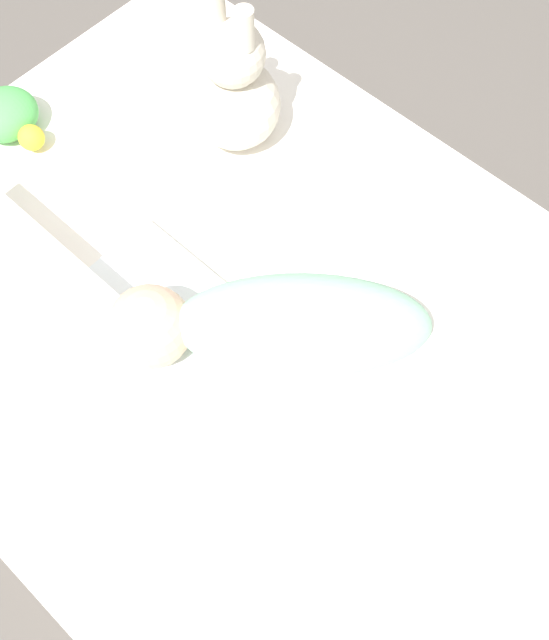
% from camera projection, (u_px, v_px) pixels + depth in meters
% --- Properties ---
extents(ground_plane, '(12.00, 12.00, 0.00)m').
position_uv_depth(ground_plane, '(251.00, 354.00, 1.34)').
color(ground_plane, '#514C47').
extents(bed_mattress, '(1.38, 1.02, 0.14)m').
position_uv_depth(bed_mattress, '(250.00, 337.00, 1.28)').
color(bed_mattress, white).
rests_on(bed_mattress, ground_plane).
extents(burp_cloth, '(0.26, 0.19, 0.02)m').
position_uv_depth(burp_cloth, '(160.00, 302.00, 1.22)').
color(burp_cloth, white).
rests_on(burp_cloth, bed_mattress).
extents(swaddled_baby, '(0.43, 0.40, 0.17)m').
position_uv_depth(swaddled_baby, '(275.00, 326.00, 1.11)').
color(swaddled_baby, '#99D6B2').
rests_on(swaddled_baby, bed_mattress).
extents(bunny_plush, '(0.16, 0.16, 0.30)m').
position_uv_depth(bunny_plush, '(235.00, 91.00, 1.29)').
color(bunny_plush, beige).
rests_on(bunny_plush, bed_mattress).
extents(turtle_plush, '(0.15, 0.12, 0.08)m').
position_uv_depth(turtle_plush, '(8.00, 116.00, 1.36)').
color(turtle_plush, '#51B756').
rests_on(turtle_plush, bed_mattress).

